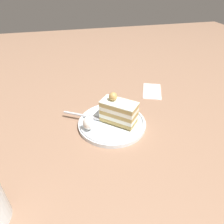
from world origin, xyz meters
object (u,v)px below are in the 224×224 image
(folded_napkin, at_px, (152,91))
(fork, at_px, (84,116))
(cake_slice, at_px, (118,111))
(dessert_plate, at_px, (112,123))
(whipped_cream_dollop, at_px, (88,123))

(folded_napkin, bearing_deg, fork, -65.81)
(cake_slice, xyz_separation_m, folded_napkin, (-0.16, 0.18, -0.05))
(fork, bearing_deg, dessert_plate, 62.42)
(dessert_plate, bearing_deg, whipped_cream_dollop, -73.81)
(cake_slice, relative_size, whipped_cream_dollop, 2.73)
(folded_napkin, bearing_deg, cake_slice, -47.06)
(whipped_cream_dollop, bearing_deg, fork, -174.55)
(dessert_plate, distance_m, cake_slice, 0.05)
(cake_slice, distance_m, whipped_cream_dollop, 0.09)
(fork, height_order, folded_napkin, fork)
(whipped_cream_dollop, bearing_deg, folded_napkin, 124.47)
(cake_slice, relative_size, fork, 0.98)
(dessert_plate, bearing_deg, folded_napkin, 129.70)
(fork, relative_size, folded_napkin, 0.92)
(folded_napkin, bearing_deg, whipped_cream_dollop, -55.53)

